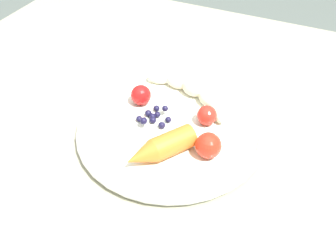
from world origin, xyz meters
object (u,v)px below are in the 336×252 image
banana (191,91)px  plate (168,127)px  tomato_far (207,115)px  dining_table (164,174)px  tomato_mid (141,95)px  tomato_near (208,146)px  blueberry_pile (154,117)px  carrot_orange (160,148)px

banana → plate: bearing=-93.2°
plate → tomato_far: tomato_far is taller
dining_table → tomato_mid: 0.14m
plate → banana: 0.09m
dining_table → tomato_near: (0.07, -0.01, 0.11)m
plate → tomato_near: 0.09m
blueberry_pile → tomato_far: tomato_far is taller
tomato_mid → tomato_far: tomato_mid is taller
tomato_near → tomato_far: size_ratio=1.20×
tomato_far → plate: bearing=-148.6°
plate → carrot_orange: size_ratio=2.76×
dining_table → carrot_orange: size_ratio=9.85×
blueberry_pile → plate: bearing=-6.7°
tomato_far → carrot_orange: bearing=-110.4°
tomato_mid → tomato_far: 0.12m
dining_table → tomato_mid: tomato_mid is taller
dining_table → plate: size_ratio=3.56×
carrot_orange → tomato_far: bearing=69.6°
carrot_orange → tomato_near: bearing=27.3°
banana → carrot_orange: bearing=-85.4°
dining_table → carrot_orange: carrot_orange is taller
tomato_far → blueberry_pile: bearing=-159.8°
dining_table → blueberry_pile: blueberry_pile is taller
banana → tomato_far: tomato_far is taller
dining_table → banana: bearing=89.9°
carrot_orange → tomato_mid: 0.13m
plate → blueberry_pile: blueberry_pile is taller
plate → tomato_mid: size_ratio=8.65×
blueberry_pile → banana: bearing=69.5°
carrot_orange → tomato_far: 0.10m
tomato_near → carrot_orange: bearing=-152.7°
tomato_mid → plate: bearing=-27.4°
plate → tomato_far: bearing=31.4°
plate → blueberry_pile: size_ratio=5.31×
blueberry_pile → tomato_far: size_ratio=1.75×
carrot_orange → tomato_far: carrot_orange is taller
dining_table → tomato_far: 0.13m
plate → tomato_mid: tomato_mid is taller
tomato_near → plate: bearing=157.4°
dining_table → tomato_far: size_ratio=33.15×
tomato_mid → tomato_near: bearing=-24.9°
carrot_orange → tomato_mid: size_ratio=3.13×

